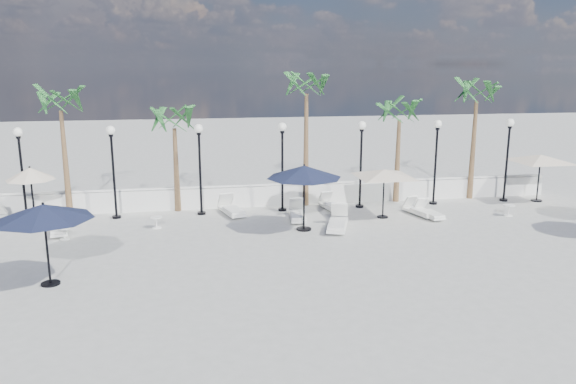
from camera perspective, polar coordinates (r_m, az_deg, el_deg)
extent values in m
plane|color=#999A95|center=(18.43, 2.74, -6.99)|extent=(100.00, 100.00, 0.00)
cube|color=silver|center=(25.38, -0.93, -0.36)|extent=(26.00, 0.30, 0.90)
cube|color=silver|center=(25.26, -0.94, 0.79)|extent=(26.00, 0.12, 0.08)
cylinder|color=black|center=(25.11, -24.96, -2.67)|extent=(0.36, 0.36, 0.10)
cylinder|color=black|center=(24.75, -25.33, 1.13)|extent=(0.10, 0.10, 3.50)
cylinder|color=black|center=(24.50, -25.71, 5.03)|extent=(0.18, 0.18, 0.10)
sphere|color=white|center=(24.47, -25.76, 5.51)|extent=(0.36, 0.36, 0.36)
cylinder|color=black|center=(24.42, -17.01, -2.43)|extent=(0.36, 0.36, 0.10)
cylinder|color=black|center=(24.04, -17.28, 1.48)|extent=(0.10, 0.10, 3.50)
cylinder|color=black|center=(23.78, -17.55, 5.50)|extent=(0.18, 0.18, 0.10)
sphere|color=white|center=(23.76, -17.58, 6.00)|extent=(0.36, 0.36, 0.36)
cylinder|color=black|center=(24.22, -8.77, -2.13)|extent=(0.36, 0.36, 0.10)
cylinder|color=black|center=(23.84, -8.91, 1.82)|extent=(0.10, 0.10, 3.50)
cylinder|color=black|center=(23.57, -9.05, 5.88)|extent=(0.18, 0.18, 0.10)
sphere|color=white|center=(23.55, -9.07, 6.38)|extent=(0.36, 0.36, 0.36)
cylinder|color=black|center=(24.51, -0.57, -1.79)|extent=(0.36, 0.36, 0.10)
cylinder|color=black|center=(24.14, -0.58, 2.11)|extent=(0.10, 0.10, 3.50)
cylinder|color=black|center=(23.88, -0.58, 6.12)|extent=(0.18, 0.18, 0.10)
sphere|color=white|center=(23.86, -0.59, 6.62)|extent=(0.36, 0.36, 0.36)
cylinder|color=black|center=(25.30, 7.28, -1.43)|extent=(0.36, 0.36, 0.10)
cylinder|color=black|center=(24.94, 7.39, 2.35)|extent=(0.10, 0.10, 3.50)
cylinder|color=black|center=(24.69, 7.51, 6.24)|extent=(0.18, 0.18, 0.10)
sphere|color=white|center=(24.66, 7.52, 6.72)|extent=(0.36, 0.36, 0.36)
cylinder|color=black|center=(26.53, 14.53, -1.08)|extent=(0.36, 0.36, 0.10)
cylinder|color=black|center=(26.18, 14.74, 2.53)|extent=(0.10, 0.10, 3.50)
cylinder|color=black|center=(25.94, 14.95, 6.23)|extent=(0.18, 0.18, 0.10)
sphere|color=white|center=(25.92, 14.98, 6.69)|extent=(0.36, 0.36, 0.36)
cylinder|color=black|center=(28.14, 21.04, -0.74)|extent=(0.36, 0.36, 0.10)
cylinder|color=black|center=(27.81, 21.32, 2.66)|extent=(0.10, 0.10, 3.50)
cylinder|color=black|center=(27.59, 21.61, 6.14)|extent=(0.18, 0.18, 0.10)
sphere|color=white|center=(27.57, 21.65, 6.57)|extent=(0.36, 0.36, 0.36)
cone|color=brown|center=(25.08, -21.66, 2.65)|extent=(0.28, 0.28, 4.40)
cone|color=brown|center=(24.62, -11.28, 2.19)|extent=(0.28, 0.28, 3.60)
cone|color=brown|center=(25.01, 1.84, 4.23)|extent=(0.28, 0.28, 5.00)
cone|color=brown|center=(26.30, 11.06, 3.10)|extent=(0.28, 0.28, 3.80)
cone|color=brown|center=(27.77, 18.27, 4.03)|extent=(0.28, 0.28, 4.60)
cube|color=white|center=(22.97, -22.23, -3.54)|extent=(0.93, 1.87, 0.10)
cube|color=white|center=(22.71, -22.25, -3.45)|extent=(0.78, 1.29, 0.10)
cube|color=white|center=(23.58, -22.28, -2.24)|extent=(0.63, 0.52, 0.56)
cube|color=white|center=(23.95, -5.74, -1.95)|extent=(1.12, 2.01, 0.10)
cube|color=white|center=(23.68, -5.54, -1.83)|extent=(0.92, 1.40, 0.10)
cube|color=white|center=(24.57, -6.36, -0.67)|extent=(0.70, 0.59, 0.60)
cube|color=white|center=(23.08, 0.97, -2.47)|extent=(0.82, 1.90, 0.10)
cube|color=white|center=(22.81, 1.01, -2.37)|extent=(0.71, 1.30, 0.10)
cube|color=white|center=(23.71, 0.83, -1.14)|extent=(0.62, 0.50, 0.57)
cube|color=white|center=(24.39, 13.22, -2.01)|extent=(0.99, 1.77, 0.09)
cube|color=white|center=(24.19, 13.57, -1.90)|extent=(0.81, 1.23, 0.09)
cube|color=white|center=(24.83, 12.30, -0.90)|extent=(0.61, 0.52, 0.52)
cube|color=white|center=(24.64, 4.47, -1.55)|extent=(0.87, 1.78, 0.09)
cube|color=white|center=(24.41, 4.70, -1.44)|extent=(0.73, 1.23, 0.09)
cube|color=white|center=(25.17, 3.83, -0.43)|extent=(0.60, 0.49, 0.53)
cube|color=white|center=(21.83, 5.06, -3.37)|extent=(1.34, 2.18, 0.11)
cube|color=white|center=(21.53, 5.01, -3.26)|extent=(1.07, 1.53, 0.11)
cube|color=white|center=(22.53, 5.24, -1.77)|extent=(0.77, 0.68, 0.65)
cube|color=white|center=(24.14, 14.16, -2.22)|extent=(0.78, 1.72, 0.09)
cube|color=white|center=(23.94, 14.45, -2.12)|extent=(0.67, 1.18, 0.09)
cube|color=white|center=(24.62, 13.38, -1.09)|extent=(0.57, 0.46, 0.52)
cylinder|color=white|center=(22.12, -21.73, -4.47)|extent=(0.35, 0.35, 0.03)
cylinder|color=white|center=(22.06, -21.77, -3.98)|extent=(0.05, 0.05, 0.42)
cylinder|color=white|center=(22.00, -21.81, -3.44)|extent=(0.45, 0.45, 0.03)
cylinder|color=white|center=(22.55, -13.17, -3.55)|extent=(0.36, 0.36, 0.03)
cylinder|color=white|center=(22.50, -13.20, -3.06)|extent=(0.05, 0.05, 0.43)
cylinder|color=white|center=(22.44, -13.23, -2.51)|extent=(0.46, 0.46, 0.03)
cylinder|color=white|center=(25.45, 21.46, -2.24)|extent=(0.37, 0.37, 0.03)
cylinder|color=white|center=(25.40, 21.50, -1.78)|extent=(0.06, 0.06, 0.45)
cylinder|color=white|center=(25.34, 21.54, -1.27)|extent=(0.49, 0.49, 0.03)
cylinder|color=black|center=(17.90, -22.97, -8.56)|extent=(0.54, 0.54, 0.06)
cylinder|color=black|center=(17.53, -23.30, -5.04)|extent=(0.07, 0.07, 2.36)
cone|color=black|center=(17.27, -23.59, -1.86)|extent=(2.79, 2.79, 0.43)
sphere|color=black|center=(17.21, -23.66, -1.09)|extent=(0.08, 0.08, 0.08)
cylinder|color=black|center=(21.73, 1.62, -3.78)|extent=(0.58, 0.58, 0.06)
cylinder|color=black|center=(21.42, 1.64, -0.69)|extent=(0.07, 0.07, 2.47)
cone|color=black|center=(21.19, 1.65, 2.07)|extent=(2.88, 2.88, 0.46)
sphere|color=black|center=(21.15, 1.66, 2.76)|extent=(0.08, 0.08, 0.08)
cylinder|color=black|center=(23.78, 9.59, -2.50)|extent=(0.46, 0.46, 0.05)
cylinder|color=black|center=(23.54, 9.68, -0.20)|extent=(0.06, 0.06, 2.02)
pyramid|color=beige|center=(23.33, 9.77, 2.27)|extent=(4.47, 4.47, 0.31)
cylinder|color=black|center=(28.69, 23.92, -0.79)|extent=(0.50, 0.50, 0.06)
cylinder|color=black|center=(28.48, 24.11, 1.28)|extent=(0.07, 0.07, 2.17)
pyramid|color=beige|center=(28.30, 24.31, 3.48)|extent=(4.72, 4.72, 0.34)
cylinder|color=black|center=(24.74, -24.29, -2.87)|extent=(0.59, 0.59, 0.06)
cylinder|color=black|center=(24.49, -24.52, -0.43)|extent=(0.07, 0.07, 2.23)
cone|color=beige|center=(24.31, -24.72, 1.69)|extent=(1.91, 1.91, 0.48)
sphere|color=black|center=(24.27, -24.78, 2.31)|extent=(0.08, 0.08, 0.08)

